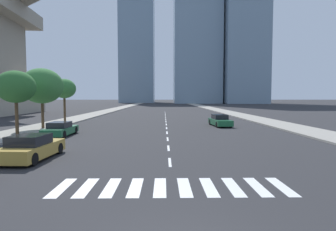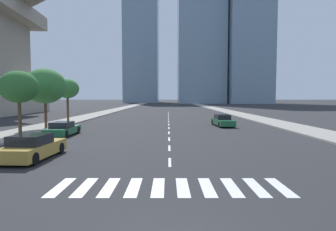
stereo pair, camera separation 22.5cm
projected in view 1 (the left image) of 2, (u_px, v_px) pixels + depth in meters
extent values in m
cube|color=gray|center=(273.00, 123.00, 35.75)|extent=(4.00, 260.00, 0.15)
cube|color=gray|center=(58.00, 123.00, 35.33)|extent=(4.00, 260.00, 0.15)
cube|color=silver|center=(62.00, 188.00, 10.33)|extent=(0.45, 2.27, 0.01)
cube|color=silver|center=(86.00, 187.00, 10.34)|extent=(0.45, 2.27, 0.01)
cube|color=silver|center=(111.00, 187.00, 10.36)|extent=(0.45, 2.27, 0.01)
cube|color=silver|center=(136.00, 187.00, 10.37)|extent=(0.45, 2.27, 0.01)
cube|color=silver|center=(160.00, 187.00, 10.38)|extent=(0.45, 2.27, 0.01)
cube|color=silver|center=(184.00, 187.00, 10.40)|extent=(0.45, 2.27, 0.01)
cube|color=silver|center=(209.00, 187.00, 10.41)|extent=(0.45, 2.27, 0.01)
cube|color=silver|center=(233.00, 187.00, 10.43)|extent=(0.45, 2.27, 0.01)
cube|color=silver|center=(257.00, 187.00, 10.44)|extent=(0.45, 2.27, 0.01)
cube|color=silver|center=(281.00, 186.00, 10.45)|extent=(0.45, 2.27, 0.01)
cube|color=silver|center=(170.00, 162.00, 14.38)|extent=(0.14, 2.00, 0.01)
cube|color=silver|center=(168.00, 148.00, 18.37)|extent=(0.14, 2.00, 0.01)
cube|color=silver|center=(168.00, 139.00, 22.36)|extent=(0.14, 2.00, 0.01)
cube|color=silver|center=(167.00, 133.00, 26.36)|extent=(0.14, 2.00, 0.01)
cube|color=silver|center=(167.00, 128.00, 30.35)|extent=(0.14, 2.00, 0.01)
cube|color=silver|center=(166.00, 124.00, 34.34)|extent=(0.14, 2.00, 0.01)
cube|color=silver|center=(166.00, 122.00, 38.33)|extent=(0.14, 2.00, 0.01)
cube|color=silver|center=(166.00, 119.00, 42.32)|extent=(0.14, 2.00, 0.01)
cube|color=silver|center=(166.00, 117.00, 46.31)|extent=(0.14, 2.00, 0.01)
cube|color=silver|center=(165.00, 116.00, 50.30)|extent=(0.14, 2.00, 0.01)
cube|color=silver|center=(165.00, 115.00, 54.29)|extent=(0.14, 2.00, 0.01)
cube|color=silver|center=(165.00, 113.00, 58.29)|extent=(0.14, 2.00, 0.01)
cube|color=silver|center=(165.00, 112.00, 62.28)|extent=(0.14, 2.00, 0.01)
cube|color=#1E6038|center=(220.00, 122.00, 32.48)|extent=(2.04, 4.75, 0.62)
cube|color=black|center=(220.00, 117.00, 32.67)|extent=(1.65, 2.19, 0.53)
cylinder|color=black|center=(231.00, 125.00, 30.99)|extent=(0.27, 0.65, 0.64)
cylinder|color=black|center=(217.00, 125.00, 30.85)|extent=(0.27, 0.65, 0.64)
cylinder|color=black|center=(223.00, 122.00, 34.13)|extent=(0.27, 0.65, 0.64)
cylinder|color=black|center=(210.00, 122.00, 33.99)|extent=(0.27, 0.65, 0.64)
cube|color=#1E6038|center=(61.00, 131.00, 24.27)|extent=(1.76, 4.44, 0.57)
cube|color=black|center=(60.00, 125.00, 24.02)|extent=(1.54, 2.00, 0.48)
cylinder|color=black|center=(58.00, 130.00, 25.78)|extent=(0.22, 0.64, 0.64)
cylinder|color=black|center=(75.00, 130.00, 25.79)|extent=(0.22, 0.64, 0.64)
cylinder|color=black|center=(44.00, 134.00, 22.77)|extent=(0.22, 0.64, 0.64)
cylinder|color=black|center=(63.00, 134.00, 22.78)|extent=(0.22, 0.64, 0.64)
cube|color=#B28E38|center=(32.00, 150.00, 15.06)|extent=(2.09, 4.42, 0.66)
cube|color=black|center=(29.00, 140.00, 14.81)|extent=(1.74, 2.03, 0.52)
cylinder|color=black|center=(31.00, 148.00, 16.58)|extent=(0.25, 0.65, 0.64)
cylinder|color=black|center=(59.00, 148.00, 16.51)|extent=(0.25, 0.65, 0.64)
cylinder|color=black|center=(33.00, 159.00, 13.57)|extent=(0.25, 0.65, 0.64)
cylinder|color=#4C3823|center=(17.00, 118.00, 23.91)|extent=(0.28, 0.28, 2.76)
ellipsoid|color=#2D662D|center=(16.00, 87.00, 23.74)|extent=(3.19, 3.19, 2.72)
cylinder|color=#4C3823|center=(43.00, 115.00, 29.02)|extent=(0.28, 0.28, 2.63)
ellipsoid|color=#387538|center=(42.00, 86.00, 28.83)|extent=(4.22, 4.22, 3.59)
cylinder|color=#4C3823|center=(65.00, 110.00, 35.48)|extent=(0.28, 0.28, 3.11)
ellipsoid|color=#387538|center=(64.00, 89.00, 35.31)|extent=(2.86, 2.86, 2.43)
cube|color=#7A93A8|center=(138.00, 45.00, 177.81)|extent=(20.59, 29.39, 72.76)
cube|color=#7A93A8|center=(197.00, 27.00, 156.44)|extent=(25.21, 24.57, 84.24)
cube|color=#7A93A8|center=(243.00, 38.00, 152.30)|extent=(22.04, 26.63, 70.63)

